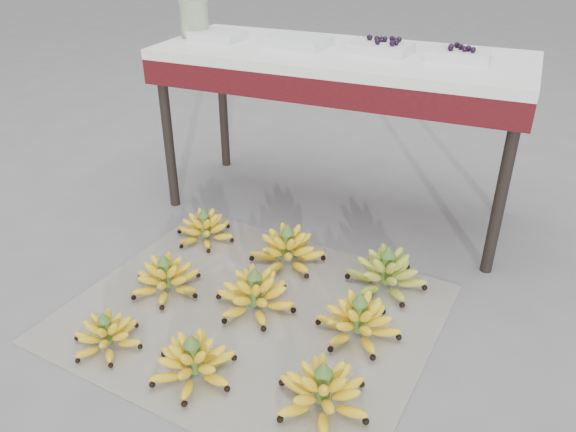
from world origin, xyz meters
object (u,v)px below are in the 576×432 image
at_px(bunch_front_right, 323,391).
at_px(tray_far_left, 218,35).
at_px(bunch_front_left, 107,335).
at_px(bunch_back_center, 287,250).
at_px(bunch_mid_center, 255,294).
at_px(tray_left, 298,41).
at_px(tray_right, 382,47).
at_px(bunch_mid_left, 166,278).
at_px(bunch_back_left, 205,229).
at_px(bunch_back_right, 386,273).
at_px(newspaper_mat, 252,313).
at_px(bunch_front_center, 193,362).
at_px(glass_jar, 194,19).
at_px(vendor_table, 340,71).
at_px(tray_far_right, 459,54).
at_px(bunch_mid_right, 359,320).

distance_m(bunch_front_right, tray_far_left, 1.67).
xyz_separation_m(bunch_front_left, bunch_back_center, (0.35, 0.69, 0.01)).
distance_m(bunch_front_left, bunch_mid_center, 0.52).
relative_size(bunch_mid_center, tray_left, 1.11).
bearing_deg(bunch_front_right, bunch_back_center, 141.96).
bearing_deg(tray_right, bunch_mid_left, -120.34).
xyz_separation_m(bunch_mid_center, bunch_back_left, (-0.41, 0.34, -0.01)).
distance_m(bunch_back_right, tray_right, 0.93).
relative_size(newspaper_mat, bunch_front_center, 3.58).
height_order(bunch_mid_left, glass_jar, glass_jar).
relative_size(bunch_mid_center, bunch_back_center, 0.98).
distance_m(bunch_front_center, vendor_table, 1.37).
height_order(bunch_back_left, tray_right, tray_right).
xyz_separation_m(bunch_back_center, vendor_table, (0.02, 0.53, 0.60)).
bearing_deg(glass_jar, tray_right, 2.05).
xyz_separation_m(newspaper_mat, vendor_table, (0.01, 0.87, 0.67)).
xyz_separation_m(bunch_front_center, tray_left, (-0.16, 1.23, 0.71)).
distance_m(bunch_front_left, bunch_back_center, 0.78).
bearing_deg(newspaper_mat, tray_left, 101.91).
distance_m(bunch_front_left, tray_far_right, 1.68).
xyz_separation_m(tray_far_right, glass_jar, (-1.18, -0.03, 0.06)).
height_order(bunch_mid_right, vendor_table, vendor_table).
height_order(tray_far_left, glass_jar, glass_jar).
height_order(bunch_front_left, tray_left, tray_left).
bearing_deg(bunch_front_left, bunch_front_center, 10.62).
relative_size(tray_left, tray_far_right, 1.16).
bearing_deg(glass_jar, newspaper_mat, -51.59).
xyz_separation_m(newspaper_mat, bunch_mid_center, (0.00, 0.03, 0.06)).
xyz_separation_m(bunch_front_right, tray_right, (-0.20, 1.21, 0.71)).
xyz_separation_m(newspaper_mat, tray_far_left, (-0.57, 0.86, 0.77)).
relative_size(bunch_mid_left, vendor_table, 0.21).
bearing_deg(vendor_table, tray_far_right, 3.90).
xyz_separation_m(bunch_back_left, tray_far_right, (0.90, 0.53, 0.72)).
xyz_separation_m(bunch_back_right, tray_far_left, (-0.97, 0.52, 0.70)).
bearing_deg(bunch_mid_center, bunch_front_right, -36.95).
bearing_deg(bunch_mid_right, bunch_front_left, -149.17).
bearing_deg(vendor_table, bunch_mid_center, -90.85).
height_order(newspaper_mat, bunch_front_center, bunch_front_center).
bearing_deg(bunch_front_right, newspaper_mat, 162.25).
distance_m(vendor_table, tray_right, 0.20).
height_order(newspaper_mat, vendor_table, vendor_table).
bearing_deg(vendor_table, bunch_back_right, -53.96).
bearing_deg(bunch_mid_left, newspaper_mat, 18.91).
bearing_deg(bunch_back_right, bunch_front_right, -89.09).
height_order(bunch_mid_left, tray_far_right, tray_far_right).
xyz_separation_m(bunch_back_right, glass_jar, (-1.09, 0.53, 0.77)).
distance_m(bunch_back_center, tray_far_left, 1.04).
bearing_deg(bunch_front_left, tray_far_right, 67.01).
xyz_separation_m(bunch_front_left, bunch_front_right, (0.74, 0.04, 0.01)).
bearing_deg(bunch_front_center, bunch_back_center, 66.57).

